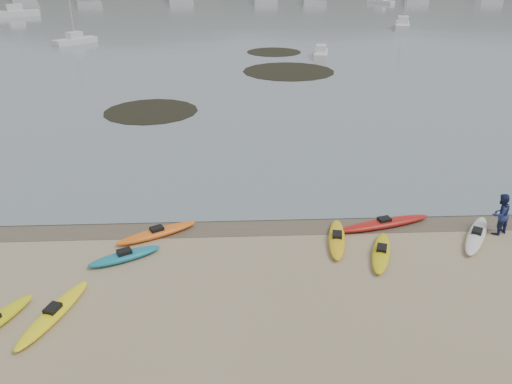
{
  "coord_description": "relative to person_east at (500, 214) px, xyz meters",
  "views": [
    {
      "loc": [
        -0.95,
        -20.39,
        11.13
      ],
      "look_at": [
        0.0,
        0.0,
        1.5
      ],
      "focal_mm": 35.0,
      "sensor_mm": 36.0,
      "label": 1
    }
  ],
  "objects": [
    {
      "name": "wet_sand",
      "position": [
        -10.63,
        1.31,
        -0.95
      ],
      "size": [
        60.0,
        60.0,
        0.0
      ],
      "primitive_type": "plane",
      "color": "brown",
      "rests_on": "ground"
    },
    {
      "name": "ground",
      "position": [
        -10.63,
        1.61,
        -0.96
      ],
      "size": [
        600.0,
        600.0,
        0.0
      ],
      "primitive_type": "plane",
      "color": "tan",
      "rests_on": "ground"
    },
    {
      "name": "person_east",
      "position": [
        0.0,
        0.0,
        0.0
      ],
      "size": [
        1.15,
        1.05,
        1.91
      ],
      "primitive_type": "imported",
      "rotation": [
        0.0,
        0.0,
        3.58
      ],
      "color": "navy",
      "rests_on": "ground"
    },
    {
      "name": "kayaks",
      "position": [
        -10.63,
        -1.54,
        -0.79
      ],
      "size": [
        20.99,
        8.82,
        0.34
      ],
      "color": "yellow",
      "rests_on": "ground"
    },
    {
      "name": "moored_boats",
      "position": [
        -15.66,
        83.49,
        -0.4
      ],
      "size": [
        91.79,
        82.55,
        1.29
      ],
      "color": "silver",
      "rests_on": "ground"
    },
    {
      "name": "kelp_mats",
      "position": [
        -9.17,
        33.8,
        -0.93
      ],
      "size": [
        21.16,
        34.02,
        0.04
      ],
      "color": "black",
      "rests_on": "water"
    },
    {
      "name": "far_hills",
      "position": [
        28.75,
        195.58,
        -16.89
      ],
      "size": [
        550.0,
        135.0,
        80.0
      ],
      "color": "#384235",
      "rests_on": "ground"
    }
  ]
}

